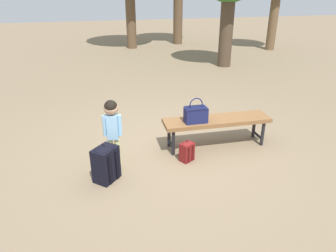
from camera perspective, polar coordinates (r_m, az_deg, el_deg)
The scene contains 6 objects.
ground_plane at distance 4.73m, azimuth 0.13°, elevation -3.94°, with size 40.00×40.00×0.00m, color #7F6B51.
park_bench at distance 4.68m, azimuth 8.96°, elevation 0.72°, with size 1.61×0.45×0.45m.
handbag at distance 4.45m, azimuth 5.13°, elevation 2.23°, with size 0.32×0.19×0.37m.
child_standing at distance 4.10m, azimuth -10.24°, elevation 0.61°, with size 0.25×0.19×0.93m.
backpack_large at distance 3.94m, azimuth -11.39°, elevation -6.48°, with size 0.37×0.37×0.51m.
backpack_small at distance 4.33m, azimuth 3.49°, elevation -4.55°, with size 0.23×0.21×0.31m.
Camera 1 is at (1.06, 4.04, 2.23)m, focal length 33.16 mm.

